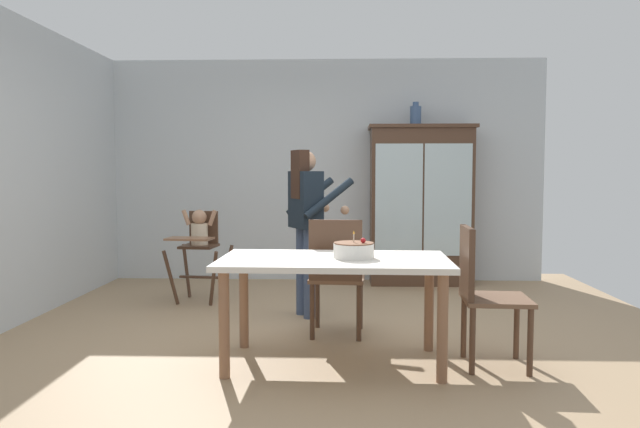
{
  "coord_description": "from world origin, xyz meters",
  "views": [
    {
      "loc": [
        0.2,
        -4.69,
        1.33
      ],
      "look_at": [
        0.01,
        0.7,
        0.95
      ],
      "focal_mm": 33.3,
      "sensor_mm": 36.0,
      "label": 1
    }
  ],
  "objects_px": {
    "dining_table": "(334,272)",
    "birthday_cake": "(354,250)",
    "ceramic_vase": "(416,115)",
    "high_chair_with_toddler": "(199,238)",
    "china_cabinet": "(421,205)",
    "adult_person": "(306,212)",
    "dining_chair_far_side": "(336,269)",
    "dining_chair_right_end": "(481,286)"
  },
  "relations": [
    {
      "from": "china_cabinet",
      "to": "dining_table",
      "type": "distance_m",
      "value": 3.17
    },
    {
      "from": "dining_table",
      "to": "dining_chair_far_side",
      "type": "height_order",
      "value": "dining_chair_far_side"
    },
    {
      "from": "ceramic_vase",
      "to": "dining_table",
      "type": "height_order",
      "value": "ceramic_vase"
    },
    {
      "from": "birthday_cake",
      "to": "dining_chair_far_side",
      "type": "xyz_separation_m",
      "value": [
        -0.12,
        0.65,
        -0.24
      ]
    },
    {
      "from": "adult_person",
      "to": "ceramic_vase",
      "type": "bearing_deg",
      "value": -63.45
    },
    {
      "from": "ceramic_vase",
      "to": "high_chair_with_toddler",
      "type": "bearing_deg",
      "value": -155.62
    },
    {
      "from": "ceramic_vase",
      "to": "high_chair_with_toddler",
      "type": "distance_m",
      "value": 2.89
    },
    {
      "from": "china_cabinet",
      "to": "dining_table",
      "type": "xyz_separation_m",
      "value": [
        -0.99,
        -3.0,
        -0.3
      ]
    },
    {
      "from": "high_chair_with_toddler",
      "to": "adult_person",
      "type": "relative_size",
      "value": 0.62
    },
    {
      "from": "adult_person",
      "to": "dining_chair_far_side",
      "type": "distance_m",
      "value": 0.86
    },
    {
      "from": "china_cabinet",
      "to": "birthday_cake",
      "type": "xyz_separation_m",
      "value": [
        -0.86,
        -3.0,
        -0.15
      ]
    },
    {
      "from": "high_chair_with_toddler",
      "to": "dining_table",
      "type": "relative_size",
      "value": 0.6
    },
    {
      "from": "dining_chair_far_side",
      "to": "dining_chair_right_end",
      "type": "bearing_deg",
      "value": 149.85
    },
    {
      "from": "birthday_cake",
      "to": "dining_chair_right_end",
      "type": "xyz_separation_m",
      "value": [
        0.87,
        -0.02,
        -0.24
      ]
    },
    {
      "from": "high_chair_with_toddler",
      "to": "dining_chair_far_side",
      "type": "relative_size",
      "value": 0.99
    },
    {
      "from": "birthday_cake",
      "to": "dining_chair_far_side",
      "type": "distance_m",
      "value": 0.7
    },
    {
      "from": "dining_chair_right_end",
      "to": "dining_chair_far_side",
      "type": "bearing_deg",
      "value": 59.14
    },
    {
      "from": "dining_table",
      "to": "dining_chair_right_end",
      "type": "distance_m",
      "value": 1.01
    },
    {
      "from": "ceramic_vase",
      "to": "adult_person",
      "type": "height_order",
      "value": "ceramic_vase"
    },
    {
      "from": "ceramic_vase",
      "to": "high_chair_with_toddler",
      "type": "relative_size",
      "value": 0.28
    },
    {
      "from": "dining_chair_right_end",
      "to": "china_cabinet",
      "type": "bearing_deg",
      "value": 3.29
    },
    {
      "from": "ceramic_vase",
      "to": "dining_table",
      "type": "bearing_deg",
      "value": -107.05
    },
    {
      "from": "high_chair_with_toddler",
      "to": "dining_table",
      "type": "distance_m",
      "value": 2.4
    },
    {
      "from": "high_chair_with_toddler",
      "to": "dining_table",
      "type": "height_order",
      "value": "high_chair_with_toddler"
    },
    {
      "from": "dining_table",
      "to": "adult_person",
      "type": "bearing_deg",
      "value": 101.3
    },
    {
      "from": "ceramic_vase",
      "to": "china_cabinet",
      "type": "bearing_deg",
      "value": -2.97
    },
    {
      "from": "china_cabinet",
      "to": "ceramic_vase",
      "type": "height_order",
      "value": "ceramic_vase"
    },
    {
      "from": "china_cabinet",
      "to": "adult_person",
      "type": "bearing_deg",
      "value": -127.48
    },
    {
      "from": "adult_person",
      "to": "birthday_cake",
      "type": "distance_m",
      "value": 1.42
    },
    {
      "from": "dining_table",
      "to": "birthday_cake",
      "type": "relative_size",
      "value": 5.69
    },
    {
      "from": "high_chair_with_toddler",
      "to": "birthday_cake",
      "type": "height_order",
      "value": "high_chair_with_toddler"
    },
    {
      "from": "ceramic_vase",
      "to": "birthday_cake",
      "type": "height_order",
      "value": "ceramic_vase"
    },
    {
      "from": "ceramic_vase",
      "to": "birthday_cake",
      "type": "xyz_separation_m",
      "value": [
        -0.79,
        -3.0,
        -1.21
      ]
    },
    {
      "from": "china_cabinet",
      "to": "high_chair_with_toddler",
      "type": "bearing_deg",
      "value": -156.34
    },
    {
      "from": "dining_chair_right_end",
      "to": "adult_person",
      "type": "bearing_deg",
      "value": 45.96
    },
    {
      "from": "china_cabinet",
      "to": "dining_chair_right_end",
      "type": "distance_m",
      "value": 3.05
    },
    {
      "from": "dining_table",
      "to": "birthday_cake",
      "type": "distance_m",
      "value": 0.2
    },
    {
      "from": "china_cabinet",
      "to": "birthday_cake",
      "type": "height_order",
      "value": "china_cabinet"
    },
    {
      "from": "china_cabinet",
      "to": "dining_chair_far_side",
      "type": "xyz_separation_m",
      "value": [
        -0.98,
        -2.35,
        -0.39
      ]
    },
    {
      "from": "ceramic_vase",
      "to": "dining_chair_right_end",
      "type": "relative_size",
      "value": 0.28
    },
    {
      "from": "dining_chair_right_end",
      "to": "birthday_cake",
      "type": "bearing_deg",
      "value": 91.65
    },
    {
      "from": "birthday_cake",
      "to": "dining_table",
      "type": "bearing_deg",
      "value": -179.49
    }
  ]
}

